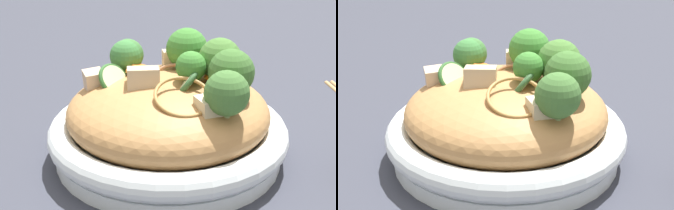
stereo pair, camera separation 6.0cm
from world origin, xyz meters
The scene contains 7 objects.
ground_plane centered at (0.00, 0.00, 0.00)m, with size 3.00×3.00×0.00m, color #353743.
serving_bowl centered at (0.00, 0.00, 0.03)m, with size 0.28×0.28×0.05m.
noodle_heap centered at (0.00, 0.00, 0.06)m, with size 0.24×0.24×0.09m.
broccoli_florets centered at (-0.01, -0.03, 0.11)m, with size 0.21×0.13×0.07m.
carrot_coins centered at (-0.01, -0.01, 0.10)m, with size 0.15×0.10×0.03m.
zucchini_slices centered at (0.01, 0.02, 0.10)m, with size 0.11×0.11×0.04m.
chicken_chunks centered at (0.02, 0.01, 0.10)m, with size 0.16×0.14×0.04m.
Camera 2 is at (-0.51, 0.21, 0.31)m, focal length 54.73 mm.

